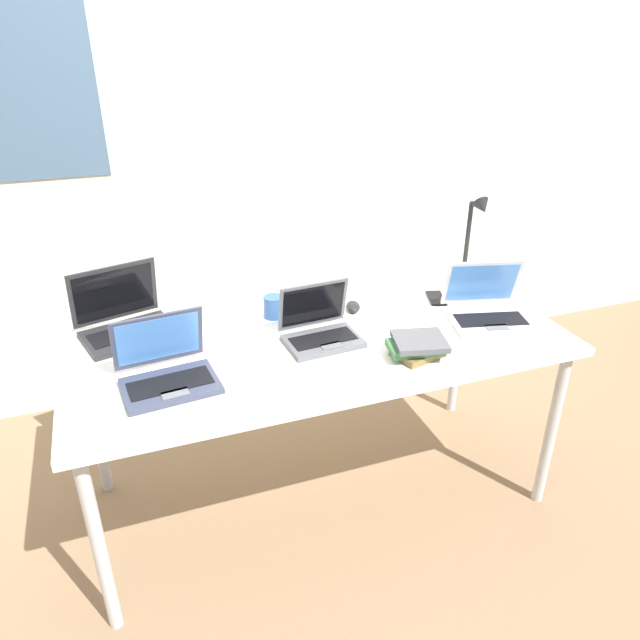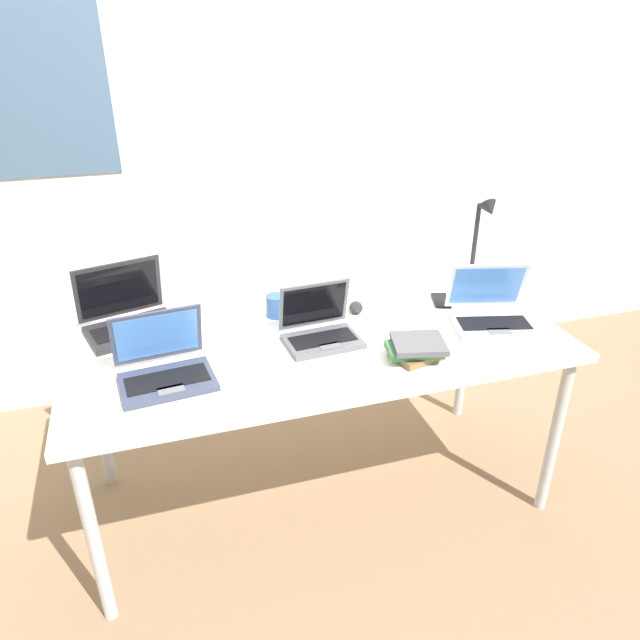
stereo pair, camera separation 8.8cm
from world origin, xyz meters
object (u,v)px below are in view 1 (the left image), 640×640
Objects in this scene: cell_phone at (436,298)px; desk_lamp at (472,240)px; computer_mouse at (353,307)px; coffee_mug at (274,307)px; laptop_front_left at (167,371)px; book_stack at (418,347)px; laptop_near_lamp at (488,309)px; laptop_back_right at (125,321)px; laptop_mid_desk at (321,329)px.

desk_lamp is at bearing 44.85° from cell_phone.
coffee_mug is at bearing -170.92° from computer_mouse.
laptop_front_left reaches higher than book_stack.
laptop_near_lamp reaches higher than laptop_front_left.
book_stack is at bearing -29.35° from laptop_back_right.
desk_lamp is at bearing -0.84° from laptop_back_right.
laptop_back_right is at bearing 155.78° from laptop_mid_desk.
laptop_back_right reaches higher than cell_phone.
computer_mouse reaches higher than cell_phone.
laptop_front_left is (-0.56, -0.10, 0.00)m from laptop_mid_desk.
laptop_near_lamp reaches higher than coffee_mug.
laptop_back_right is 0.88m from computer_mouse.
laptop_mid_desk is 0.73× the size of laptop_back_right.
desk_lamp is 1.04× the size of laptop_back_right.
computer_mouse is (-0.59, -0.09, -0.18)m from desk_lamp.
computer_mouse is 0.71× the size of cell_phone.
desk_lamp is 0.40m from laptop_near_lamp.
coffee_mug is (0.55, -0.06, -0.00)m from laptop_back_right.
desk_lamp is 0.92m from coffee_mug.
laptop_front_left is at bearing -143.16° from coffee_mug.
desk_lamp is 1.83× the size of book_stack.
laptop_back_right is at bearing -169.11° from computer_mouse.
book_stack reaches higher than computer_mouse.
laptop_mid_desk is at bearing 174.00° from laptop_near_lamp.
computer_mouse is 0.37m from cell_phone.
desk_lamp is 1.42m from laptop_front_left.
laptop_front_left is 0.82m from computer_mouse.
laptop_mid_desk is 1.28× the size of book_stack.
desk_lamp is 4.17× the size of computer_mouse.
laptop_back_right is at bearing 150.65° from book_stack.
laptop_near_lamp is 0.25m from cell_phone.
laptop_front_left is 0.84m from book_stack.
book_stack is at bearing -136.08° from desk_lamp.
laptop_near_lamp is (0.66, -0.07, 0.00)m from laptop_mid_desk.
laptop_back_right is at bearing 164.50° from laptop_near_lamp.
cell_phone is at bearing -153.44° from desk_lamp.
computer_mouse is 0.32m from coffee_mug.
laptop_near_lamp is 1.23m from laptop_front_left.
coffee_mug reaches higher than book_stack.
laptop_back_right is 3.40× the size of coffee_mug.
laptop_front_left is 1.17m from cell_phone.
desk_lamp is at bearing 43.92° from book_stack.
laptop_near_lamp reaches higher than cell_phone.
laptop_back_right reaches higher than coffee_mug.
desk_lamp reaches higher than coffee_mug.
cell_phone is at bearing 15.29° from computer_mouse.
laptop_mid_desk is 0.78× the size of laptop_near_lamp.
laptop_back_right is 1.25m from cell_phone.
laptop_mid_desk is at bearing -145.63° from cell_phone.
laptop_near_lamp is 0.83m from coffee_mug.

